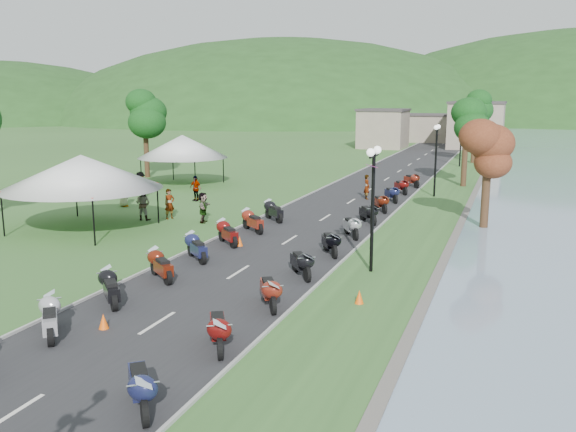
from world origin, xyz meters
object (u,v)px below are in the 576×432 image
(vendor_tent_main, at_px, (83,192))
(pedestrian_a, at_px, (170,219))
(pedestrian_b, at_px, (144,220))
(pedestrian_c, at_px, (141,199))

(vendor_tent_main, distance_m, pedestrian_a, 5.29)
(pedestrian_b, bearing_deg, vendor_tent_main, 63.22)
(pedestrian_a, relative_size, pedestrian_c, 0.91)
(pedestrian_b, bearing_deg, pedestrian_a, -149.14)
(pedestrian_c, bearing_deg, vendor_tent_main, 2.64)
(pedestrian_c, bearing_deg, pedestrian_a, 32.88)
(vendor_tent_main, bearing_deg, pedestrian_a, 55.79)
(pedestrian_a, bearing_deg, pedestrian_b, 149.35)
(pedestrian_b, distance_m, pedestrian_c, 7.29)
(vendor_tent_main, height_order, pedestrian_a, vendor_tent_main)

